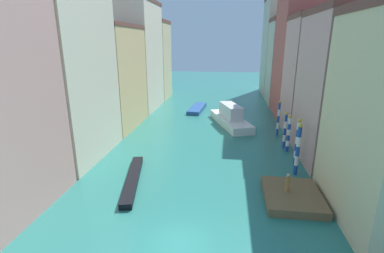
{
  "coord_description": "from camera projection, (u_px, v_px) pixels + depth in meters",
  "views": [
    {
      "loc": [
        2.63,
        -14.28,
        11.77
      ],
      "look_at": [
        -1.76,
        19.5,
        1.5
      ],
      "focal_mm": 26.49,
      "sensor_mm": 36.0,
      "label": 1
    }
  ],
  "objects": [
    {
      "name": "building_right_1",
      "position": [
        347.0,
        88.0,
        27.4
      ],
      "size": [
        7.79,
        9.93,
        14.84
      ],
      "color": "tan",
      "rests_on": "ground"
    },
    {
      "name": "person_on_dock",
      "position": [
        288.0,
        183.0,
        21.68
      ],
      "size": [
        0.36,
        0.36,
        1.51
      ],
      "color": "olive",
      "rests_on": "waterfront_dock"
    },
    {
      "name": "building_left_1",
      "position": [
        58.0,
        60.0,
        27.77
      ],
      "size": [
        7.79,
        10.88,
        20.01
      ],
      "color": "beige",
      "rests_on": "ground"
    },
    {
      "name": "waterfront_dock",
      "position": [
        292.0,
        196.0,
        21.84
      ],
      "size": [
        4.23,
        5.19,
        0.64
      ],
      "color": "brown",
      "rests_on": "ground"
    },
    {
      "name": "vaporetto_white",
      "position": [
        230.0,
        118.0,
        41.43
      ],
      "size": [
        6.51,
        11.26,
        3.0
      ],
      "color": "white",
      "rests_on": "ground"
    },
    {
      "name": "mooring_pole_1",
      "position": [
        297.0,
        141.0,
        27.59
      ],
      "size": [
        0.39,
        0.39,
        4.72
      ],
      "color": "#1E479E",
      "rests_on": "ground"
    },
    {
      "name": "building_left_4",
      "position": [
        150.0,
        60.0,
        59.72
      ],
      "size": [
        7.79,
        8.02,
        15.9
      ],
      "color": "beige",
      "rests_on": "ground"
    },
    {
      "name": "mooring_pole_2",
      "position": [
        289.0,
        133.0,
        30.97
      ],
      "size": [
        0.39,
        0.39,
        4.18
      ],
      "color": "#1E479E",
      "rests_on": "ground"
    },
    {
      "name": "building_left_3",
      "position": [
        134.0,
        56.0,
        49.77
      ],
      "size": [
        7.79,
        11.63,
        18.45
      ],
      "color": "beige",
      "rests_on": "ground"
    },
    {
      "name": "mooring_pole_0",
      "position": [
        298.0,
        149.0,
        25.43
      ],
      "size": [
        0.39,
        0.39,
        4.89
      ],
      "color": "#1E479E",
      "rests_on": "ground"
    },
    {
      "name": "mooring_pole_4",
      "position": [
        278.0,
        118.0,
        36.39
      ],
      "size": [
        0.32,
        0.32,
        4.59
      ],
      "color": "#1E479E",
      "rests_on": "ground"
    },
    {
      "name": "building_right_3",
      "position": [
        303.0,
        52.0,
        44.48
      ],
      "size": [
        7.79,
        10.51,
        20.29
      ],
      "color": "#B25147",
      "rests_on": "ground"
    },
    {
      "name": "motorboat_0",
      "position": [
        197.0,
        108.0,
        50.43
      ],
      "size": [
        2.78,
        7.99,
        0.61
      ],
      "color": "#234C93",
      "rests_on": "ground"
    },
    {
      "name": "building_right_5",
      "position": [
        281.0,
        47.0,
        63.51
      ],
      "size": [
        7.79,
        11.2,
        20.97
      ],
      "color": "#BCB299",
      "rests_on": "ground"
    },
    {
      "name": "building_left_2",
      "position": [
        108.0,
        77.0,
        39.31
      ],
      "size": [
        7.79,
        11.52,
        13.99
      ],
      "color": "#DBB77A",
      "rests_on": "ground"
    },
    {
      "name": "building_right_2",
      "position": [
        319.0,
        76.0,
        36.36
      ],
      "size": [
        7.79,
        8.26,
        15.03
      ],
      "color": "tan",
      "rests_on": "ground"
    },
    {
      "name": "building_right_4",
      "position": [
        289.0,
        62.0,
        54.48
      ],
      "size": [
        7.79,
        8.84,
        16.06
      ],
      "color": "#BCB299",
      "rests_on": "ground"
    },
    {
      "name": "gondola_black",
      "position": [
        133.0,
        179.0,
        24.68
      ],
      "size": [
        2.75,
        8.88,
        0.5
      ],
      "color": "black",
      "rests_on": "ground"
    },
    {
      "name": "ground_plane",
      "position": [
        209.0,
        127.0,
        40.54
      ],
      "size": [
        154.0,
        154.0,
        0.0
      ],
      "primitive_type": "plane",
      "color": "#28756B"
    },
    {
      "name": "mooring_pole_3",
      "position": [
        285.0,
        130.0,
        32.0
      ],
      "size": [
        0.33,
        0.33,
        4.25
      ],
      "color": "#1E479E",
      "rests_on": "ground"
    }
  ]
}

